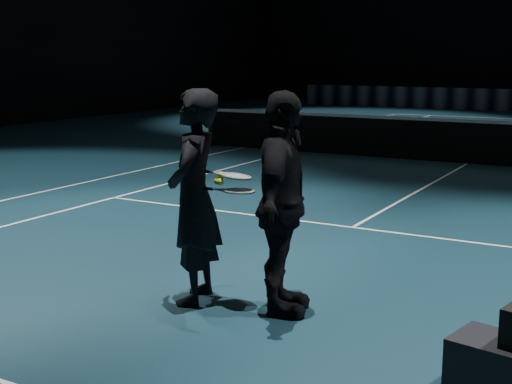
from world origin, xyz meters
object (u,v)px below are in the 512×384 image
at_px(player_a, 194,197).
at_px(racket_upper, 236,176).
at_px(racket_lower, 239,191).
at_px(player_b, 282,204).
at_px(tennis_balls, 219,179).

height_order(player_a, racket_upper, player_a).
relative_size(player_a, racket_lower, 2.90).
bearing_deg(player_b, tennis_balls, 79.65).
xyz_separation_m(player_a, tennis_balls, (0.25, 0.04, 0.18)).
relative_size(player_b, tennis_balls, 16.46).
height_order(player_a, racket_lower, player_a).
relative_size(racket_lower, tennis_balls, 5.67).
distance_m(player_b, tennis_balls, 0.62).
bearing_deg(racket_lower, player_a, -180.00).
bearing_deg(racket_upper, tennis_balls, -170.43).
xyz_separation_m(player_b, racket_lower, (-0.40, -0.06, 0.09)).
height_order(player_b, tennis_balls, player_b).
xyz_separation_m(racket_lower, racket_upper, (-0.06, 0.03, 0.12)).
bearing_deg(racket_lower, player_b, 0.00).
height_order(racket_upper, tennis_balls, racket_upper).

